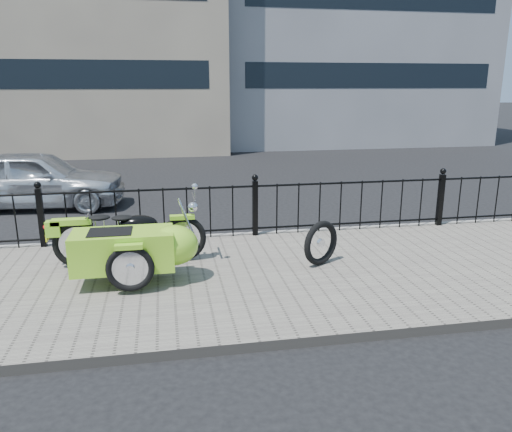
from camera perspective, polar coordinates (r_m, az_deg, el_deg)
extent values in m
plane|color=black|center=(7.59, 1.67, -5.86)|extent=(120.00, 120.00, 0.00)
cube|color=#6B635A|center=(7.12, 2.52, -6.81)|extent=(30.00, 3.80, 0.12)
cube|color=gray|center=(8.91, -0.27, -2.27)|extent=(30.00, 0.10, 0.12)
cylinder|color=black|center=(8.54, -0.12, 3.43)|extent=(14.00, 0.04, 0.04)
cylinder|color=black|center=(8.72, -0.11, -1.41)|extent=(14.00, 0.04, 0.04)
cube|color=black|center=(8.73, -23.34, -0.20)|extent=(0.09, 0.09, 0.96)
sphere|color=black|center=(8.62, -23.71, 3.27)|extent=(0.11, 0.11, 0.11)
cube|color=black|center=(8.63, -0.11, 0.89)|extent=(0.09, 0.09, 0.96)
sphere|color=black|center=(8.52, -0.12, 4.42)|extent=(0.11, 0.11, 0.11)
cube|color=black|center=(9.86, 20.32, 1.73)|extent=(0.09, 0.09, 0.96)
sphere|color=black|center=(9.76, 20.61, 4.82)|extent=(0.11, 0.11, 0.11)
cube|color=black|center=(19.48, -24.65, 14.52)|extent=(12.50, 0.06, 1.00)
cube|color=black|center=(21.70, 13.07, 15.36)|extent=(10.50, 0.06, 1.00)
torus|color=black|center=(7.48, -8.34, -2.57)|extent=(0.69, 0.09, 0.69)
torus|color=black|center=(7.58, -19.74, -3.07)|extent=(0.69, 0.09, 0.69)
torus|color=black|center=(6.41, -14.19, -5.88)|extent=(0.60, 0.08, 0.60)
cube|color=gray|center=(7.49, -14.09, -2.69)|extent=(0.34, 0.22, 0.24)
cylinder|color=black|center=(7.51, -14.05, -3.20)|extent=(1.40, 0.04, 0.04)
ellipsoid|color=black|center=(7.41, -13.28, -0.88)|extent=(0.54, 0.29, 0.26)
cylinder|color=silver|center=(7.33, -7.11, 2.13)|extent=(0.03, 0.56, 0.03)
cylinder|color=silver|center=(7.39, -7.96, -0.26)|extent=(0.25, 0.04, 0.59)
sphere|color=silver|center=(7.36, -7.23, 1.06)|extent=(0.15, 0.15, 0.15)
cube|color=#96DF2A|center=(7.39, -8.43, -0.13)|extent=(0.36, 0.12, 0.06)
cube|color=#96DF2A|center=(7.50, -20.34, -0.61)|extent=(0.55, 0.16, 0.08)
ellipsoid|color=black|center=(7.40, -15.02, -0.21)|extent=(0.31, 0.22, 0.08)
ellipsoid|color=black|center=(7.43, -17.49, -0.18)|extent=(0.31, 0.22, 0.08)
sphere|color=red|center=(7.59, -22.90, -1.16)|extent=(0.07, 0.07, 0.07)
cube|color=yellow|center=(7.73, -22.76, -2.25)|extent=(0.02, 0.14, 0.10)
cube|color=#96DF2A|center=(6.75, -14.92, -3.75)|extent=(1.30, 0.62, 0.50)
ellipsoid|color=#96DF2A|center=(6.72, -9.39, -3.31)|extent=(0.65, 0.60, 0.54)
cube|color=black|center=(6.70, -16.33, -1.94)|extent=(0.55, 0.43, 0.06)
cube|color=#96DF2A|center=(6.32, -14.36, -3.41)|extent=(0.34, 0.11, 0.06)
torus|color=black|center=(7.30, 7.42, -3.08)|extent=(0.62, 0.41, 0.66)
imported|color=silver|center=(12.07, -23.86, 3.88)|extent=(3.92, 1.86, 1.29)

